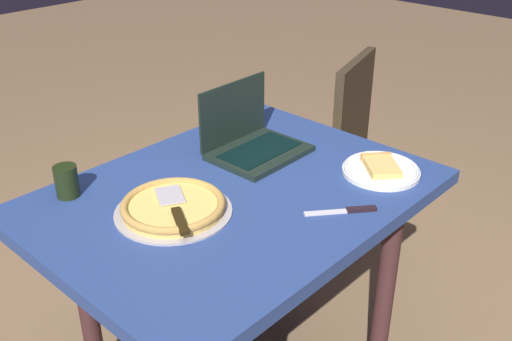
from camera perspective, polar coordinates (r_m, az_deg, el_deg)
The scene contains 7 objects.
dining_table at distance 1.77m, azimuth -2.01°, elevation -4.78°, with size 1.13×0.85×0.77m.
laptop at distance 1.92m, azimuth -0.47°, elevation 3.03°, with size 0.30×0.24×0.22m.
pizza_plate at distance 1.84m, azimuth 12.00°, elevation 0.14°, with size 0.24×0.24×0.04m.
pizza_tray at distance 1.62m, azimuth -8.01°, elevation -3.49°, with size 0.32×0.32×0.04m.
table_knife at distance 1.63m, azimuth 8.90°, elevation -3.84°, with size 0.17×0.14×0.01m.
drink_cup at distance 1.75m, azimuth -17.87°, elevation -0.97°, with size 0.07×0.07×0.09m.
chair_near at distance 2.60m, azimuth 6.67°, elevation 2.74°, with size 0.53×0.53×0.92m.
Camera 1 is at (1.05, 1.06, 1.62)m, focal length 41.32 mm.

